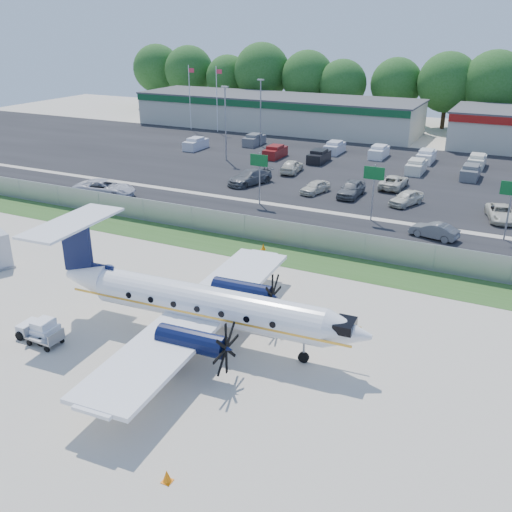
% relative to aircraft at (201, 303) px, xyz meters
% --- Properties ---
extents(ground, '(170.00, 170.00, 0.00)m').
position_rel_aircraft_xyz_m(ground, '(-0.26, 1.21, -2.26)').
color(ground, beige).
rests_on(ground, ground).
extents(grass_verge, '(170.00, 4.00, 0.02)m').
position_rel_aircraft_xyz_m(grass_verge, '(-0.26, 13.21, -2.25)').
color(grass_verge, '#2D561E').
rests_on(grass_verge, ground).
extents(access_road, '(170.00, 8.00, 0.02)m').
position_rel_aircraft_xyz_m(access_road, '(-0.26, 20.21, -2.25)').
color(access_road, black).
rests_on(access_road, ground).
extents(parking_lot, '(170.00, 32.00, 0.02)m').
position_rel_aircraft_xyz_m(parking_lot, '(-0.26, 41.21, -2.25)').
color(parking_lot, black).
rests_on(parking_lot, ground).
extents(perimeter_fence, '(120.00, 0.06, 1.99)m').
position_rel_aircraft_xyz_m(perimeter_fence, '(-0.26, 15.21, -1.26)').
color(perimeter_fence, gray).
rests_on(perimeter_fence, ground).
extents(building_west, '(46.40, 12.40, 5.24)m').
position_rel_aircraft_xyz_m(building_west, '(-24.26, 63.19, 0.37)').
color(building_west, '#BBBAA9').
rests_on(building_west, ground).
extents(sign_left, '(1.80, 0.26, 5.00)m').
position_rel_aircraft_xyz_m(sign_left, '(-8.26, 24.12, 1.35)').
color(sign_left, gray).
rests_on(sign_left, ground).
extents(sign_mid, '(1.80, 0.26, 5.00)m').
position_rel_aircraft_xyz_m(sign_mid, '(2.74, 24.12, 1.35)').
color(sign_mid, gray).
rests_on(sign_mid, ground).
extents(sign_right, '(1.80, 0.26, 5.00)m').
position_rel_aircraft_xyz_m(sign_right, '(13.74, 24.12, 1.35)').
color(sign_right, gray).
rests_on(sign_right, ground).
extents(flagpole_west, '(1.06, 0.12, 10.00)m').
position_rel_aircraft_xyz_m(flagpole_west, '(-36.18, 56.21, 3.38)').
color(flagpole_west, white).
rests_on(flagpole_west, ground).
extents(flagpole_east, '(1.06, 0.12, 10.00)m').
position_rel_aircraft_xyz_m(flagpole_east, '(-31.18, 56.21, 3.38)').
color(flagpole_east, white).
rests_on(flagpole_east, ground).
extents(light_pole_nw, '(0.90, 0.35, 9.09)m').
position_rel_aircraft_xyz_m(light_pole_nw, '(-20.26, 39.21, 2.97)').
color(light_pole_nw, gray).
rests_on(light_pole_nw, ground).
extents(light_pole_sw, '(0.90, 0.35, 9.09)m').
position_rel_aircraft_xyz_m(light_pole_sw, '(-20.26, 49.21, 2.97)').
color(light_pole_sw, gray).
rests_on(light_pole_sw, ground).
extents(tree_line, '(112.00, 6.00, 14.00)m').
position_rel_aircraft_xyz_m(tree_line, '(-0.26, 75.21, -2.26)').
color(tree_line, '#1C4E17').
rests_on(tree_line, ground).
extents(aircraft, '(18.91, 18.65, 5.85)m').
position_rel_aircraft_xyz_m(aircraft, '(0.00, 0.00, 0.00)').
color(aircraft, white).
rests_on(aircraft, ground).
extents(pushback_tug, '(2.18, 1.59, 1.16)m').
position_rel_aircraft_xyz_m(pushback_tug, '(-8.23, -3.83, -1.71)').
color(pushback_tug, white).
rests_on(pushback_tug, ground).
extents(baggage_cart_far, '(1.95, 1.23, 1.00)m').
position_rel_aircraft_xyz_m(baggage_cart_far, '(-7.45, -4.25, -1.79)').
color(baggage_cart_far, gray).
rests_on(baggage_cart_far, ground).
extents(cone_nose, '(0.36, 0.36, 0.51)m').
position_rel_aircraft_xyz_m(cone_nose, '(5.19, 5.63, -2.02)').
color(cone_nose, orange).
rests_on(cone_nose, ground).
extents(cone_port_wing, '(0.39, 0.39, 0.55)m').
position_rel_aircraft_xyz_m(cone_port_wing, '(4.27, -9.69, -2.00)').
color(cone_port_wing, orange).
rests_on(cone_port_wing, ground).
extents(cone_starboard_wing, '(0.36, 0.36, 0.51)m').
position_rel_aircraft_xyz_m(cone_starboard_wing, '(-2.78, 13.60, -2.02)').
color(cone_starboard_wing, orange).
rests_on(cone_starboard_wing, ground).
extents(road_car_west, '(6.63, 4.08, 1.71)m').
position_rel_aircraft_xyz_m(road_car_west, '(-23.28, 19.57, -2.26)').
color(road_car_west, silver).
rests_on(road_car_west, ground).
extents(road_car_mid, '(4.11, 2.17, 1.29)m').
position_rel_aircraft_xyz_m(road_car_mid, '(8.55, 22.07, -2.26)').
color(road_car_mid, '#595B5E').
rests_on(road_car_mid, ground).
extents(parked_car_a, '(3.95, 5.87, 1.58)m').
position_rel_aircraft_xyz_m(parked_car_a, '(-12.34, 30.21, -2.26)').
color(parked_car_a, '#595B5E').
rests_on(parked_car_a, ground).
extents(parked_car_b, '(2.51, 4.09, 1.30)m').
position_rel_aircraft_xyz_m(parked_car_b, '(-4.77, 30.09, -2.26)').
color(parked_car_b, beige).
rests_on(parked_car_b, ground).
extents(parked_car_c, '(1.98, 4.76, 1.61)m').
position_rel_aircraft_xyz_m(parked_car_c, '(-1.11, 30.61, -2.26)').
color(parked_car_c, '#595B5E').
rests_on(parked_car_c, ground).
extents(parked_car_d, '(3.05, 4.43, 1.40)m').
position_rel_aircraft_xyz_m(parked_car_d, '(4.51, 30.17, -2.26)').
color(parked_car_d, beige).
rests_on(parked_car_d, ground).
extents(parked_car_e, '(3.27, 5.10, 1.31)m').
position_rel_aircraft_xyz_m(parked_car_e, '(13.04, 29.32, -2.26)').
color(parked_car_e, beige).
rests_on(parked_car_e, ground).
extents(parked_car_f, '(2.20, 4.63, 1.53)m').
position_rel_aircraft_xyz_m(parked_car_f, '(-10.27, 36.94, -2.26)').
color(parked_car_f, beige).
rests_on(parked_car_f, ground).
extents(parked_car_g, '(2.41, 5.04, 1.39)m').
position_rel_aircraft_xyz_m(parked_car_g, '(1.99, 35.58, -2.26)').
color(parked_car_g, beige).
rests_on(parked_car_g, ground).
extents(far_parking_rows, '(56.00, 10.00, 1.60)m').
position_rel_aircraft_xyz_m(far_parking_rows, '(-0.26, 46.21, -2.26)').
color(far_parking_rows, gray).
rests_on(far_parking_rows, ground).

